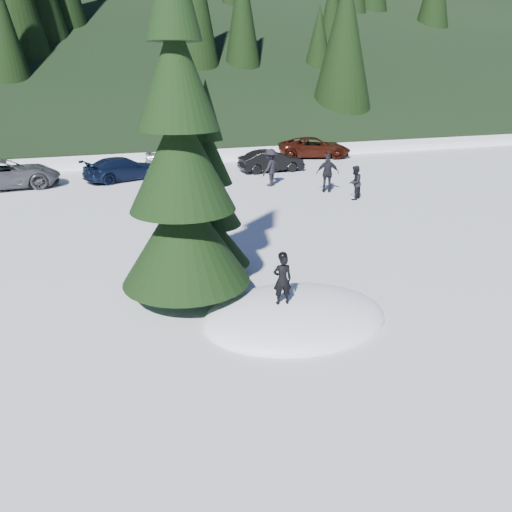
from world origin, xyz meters
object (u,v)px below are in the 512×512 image
object	(u,v)px
car_3	(123,169)
car_5	(271,161)
adult_1	(328,173)
adult_0	(355,183)
spruce_tall	(181,172)
child_skier	(282,280)
spruce_short	(209,205)
car_2	(4,174)
adult_2	(270,168)
car_4	(179,157)
car_6	(314,147)

from	to	relation	value
car_3	car_5	world-z (taller)	car_5
adult_1	adult_0	bearing A→B (deg)	127.28
spruce_tall	child_skier	xyz separation A→B (m)	(1.82, -1.88, -2.24)
spruce_short	car_2	xyz separation A→B (m)	(-6.78, 14.66, -1.37)
spruce_tall	adult_1	distance (m)	13.63
adult_1	adult_2	bearing A→B (deg)	-24.66
child_skier	car_4	size ratio (longest dim) A/B	0.30
spruce_tall	adult_2	distance (m)	14.20
adult_0	car_2	xyz separation A→B (m)	(-15.34, 7.95, -0.04)
spruce_short	car_4	xyz separation A→B (m)	(2.61, 17.31, -1.42)
car_2	spruce_tall	bearing A→B (deg)	-166.28
car_4	car_6	distance (m)	9.57
spruce_short	car_3	distance (m)	14.90
adult_2	car_4	xyz separation A→B (m)	(-3.39, 6.58, -0.26)
spruce_tall	car_3	world-z (taller)	spruce_tall
adult_2	car_3	distance (m)	8.06
child_skier	car_6	size ratio (longest dim) A/B	0.24
car_4	adult_1	bearing A→B (deg)	-131.12
adult_1	spruce_short	bearing A→B (deg)	68.78
car_2	car_3	world-z (taller)	car_2
adult_0	adult_1	xyz separation A→B (m)	(-0.47, 1.77, 0.15)
car_3	car_4	distance (m)	4.36
adult_2	child_skier	bearing A→B (deg)	31.78
car_3	child_skier	bearing A→B (deg)	164.78
car_3	car_4	bearing A→B (deg)	-75.62
adult_0	car_3	world-z (taller)	adult_0
spruce_tall	spruce_short	bearing A→B (deg)	54.46
car_6	car_5	bearing A→B (deg)	146.78
adult_1	car_6	size ratio (longest dim) A/B	0.38
spruce_tall	car_5	xyz separation A→B (m)	(8.46, 15.77, -2.69)
adult_2	car_5	xyz separation A→B (m)	(1.47, 3.63, -0.32)
adult_1	car_5	size ratio (longest dim) A/B	0.49
spruce_tall	car_4	distance (m)	19.24
spruce_tall	car_6	size ratio (longest dim) A/B	1.76
spruce_short	child_skier	xyz separation A→B (m)	(0.82, -3.28, -1.03)
car_3	car_5	bearing A→B (deg)	-113.75
spruce_tall	car_4	world-z (taller)	spruce_tall
adult_1	child_skier	bearing A→B (deg)	80.73
car_4	car_5	bearing A→B (deg)	-104.17
child_skier	car_4	distance (m)	20.67
spruce_short	car_6	world-z (taller)	spruce_short
spruce_short	car_6	distance (m)	21.92
child_skier	adult_0	size ratio (longest dim) A/B	0.77
car_3	car_6	world-z (taller)	car_6
adult_0	car_5	xyz separation A→B (m)	(-1.09, 7.66, -0.15)
car_4	spruce_tall	bearing A→B (deg)	-173.86
adult_2	car_4	world-z (taller)	adult_2
adult_2	car_5	bearing A→B (deg)	-150.01
spruce_tall	adult_0	xyz separation A→B (m)	(9.56, 8.11, -2.54)
adult_2	car_2	world-z (taller)	adult_2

